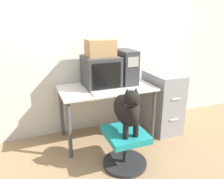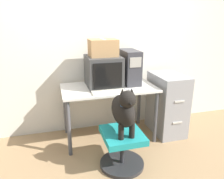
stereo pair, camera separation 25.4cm
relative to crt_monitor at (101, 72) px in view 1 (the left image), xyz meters
name	(u,v)px [view 1 (the left image)]	position (x,y,z in m)	size (l,w,h in m)	color
ground_plane	(116,149)	(0.06, -0.40, -0.97)	(12.00, 12.00, 0.00)	#937551
wall_back	(96,44)	(0.06, 0.35, 0.33)	(8.00, 0.05, 2.60)	silver
desk	(106,94)	(0.06, -0.06, -0.30)	(1.26, 0.69, 0.77)	silver
crt_monitor	(101,72)	(0.00, 0.00, 0.00)	(0.45, 0.49, 0.41)	#383838
pc_tower	(126,67)	(0.39, 0.04, 0.03)	(0.21, 0.44, 0.47)	#333338
keyboard	(109,92)	(0.00, -0.31, -0.19)	(0.43, 0.15, 0.03)	beige
computer_mouse	(130,89)	(0.29, -0.28, -0.19)	(0.07, 0.04, 0.03)	silver
office_chair	(125,147)	(0.04, -0.72, -0.73)	(0.52, 0.52, 0.44)	#262628
dog	(127,109)	(0.04, -0.75, -0.25)	(0.22, 0.50, 0.56)	black
filing_cabinet	(162,102)	(0.93, -0.11, -0.53)	(0.40, 0.63, 0.89)	gray
cardboard_box	(100,48)	(0.00, 0.00, 0.31)	(0.36, 0.28, 0.22)	#A87F51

